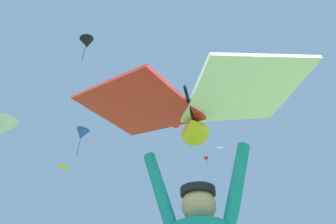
% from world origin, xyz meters
% --- Properties ---
extents(held_stunt_kite, '(1.90, 1.30, 0.42)m').
position_xyz_m(held_stunt_kite, '(0.21, -0.04, 2.28)').
color(held_stunt_kite, black).
extents(distant_kite_white_overhead_distant, '(1.03, 0.95, 0.52)m').
position_xyz_m(distant_kite_white_overhead_distant, '(6.33, 17.18, 12.16)').
color(distant_kite_white_overhead_distant, white).
extents(distant_kite_blue_low_left, '(1.68, 1.69, 2.72)m').
position_xyz_m(distant_kite_blue_low_left, '(-5.27, 18.21, 13.30)').
color(distant_kite_blue_low_left, blue).
extents(distant_kite_black_mid_left, '(1.87, 1.86, 3.00)m').
position_xyz_m(distant_kite_black_mid_left, '(-5.74, 14.57, 20.78)').
color(distant_kite_black_mid_left, black).
extents(distant_kite_red_high_right, '(1.13, 1.18, 1.83)m').
position_xyz_m(distant_kite_red_high_right, '(8.93, 30.97, 18.38)').
color(distant_kite_red_high_right, red).
extents(distant_kite_red_far_center, '(0.65, 0.67, 0.76)m').
position_xyz_m(distant_kite_red_far_center, '(2.37, 15.08, 12.93)').
color(distant_kite_red_far_center, red).
extents(distant_kite_white_low_right, '(1.47, 1.49, 2.77)m').
position_xyz_m(distant_kite_white_low_right, '(-7.11, 10.20, 8.39)').
color(distant_kite_white_low_right, white).
extents(distant_kite_yellow_mid_right, '(0.98, 0.98, 0.20)m').
position_xyz_m(distant_kite_yellow_mid_right, '(-6.05, 18.14, 10.25)').
color(distant_kite_yellow_mid_right, yellow).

